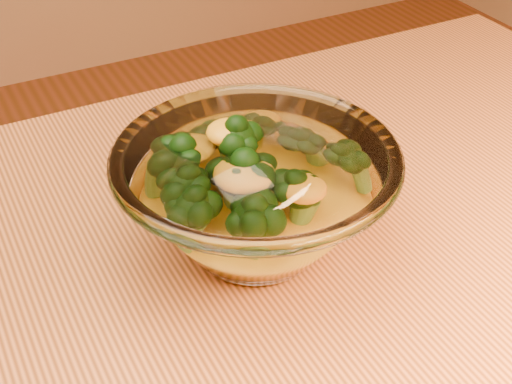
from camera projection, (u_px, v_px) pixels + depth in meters
glass_bowl at (256, 197)px, 0.54m from camera, size 0.22×0.22×0.10m
cheese_sauce at (256, 218)px, 0.55m from camera, size 0.13×0.13×0.04m
broccoli_heap at (241, 176)px, 0.54m from camera, size 0.16×0.14×0.07m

